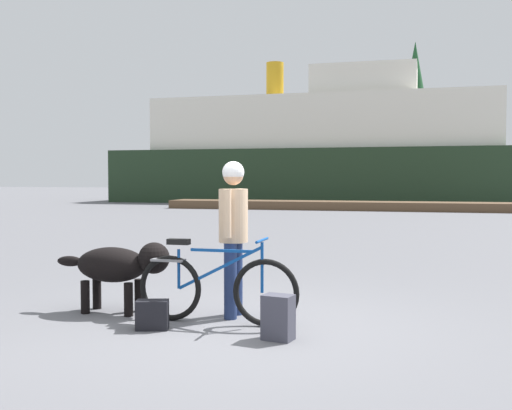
% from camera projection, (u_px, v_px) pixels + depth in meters
% --- Properties ---
extents(ground_plane, '(160.00, 160.00, 0.00)m').
position_uv_depth(ground_plane, '(234.00, 328.00, 6.24)').
color(ground_plane, slate).
extents(bicycle, '(1.76, 0.44, 0.91)m').
position_uv_depth(bicycle, '(216.00, 287.00, 6.39)').
color(bicycle, black).
rests_on(bicycle, ground_plane).
extents(person_cyclist, '(0.32, 0.53, 1.71)m').
position_uv_depth(person_cyclist, '(233.00, 223.00, 6.68)').
color(person_cyclist, navy).
rests_on(person_cyclist, ground_plane).
extents(dog, '(1.39, 0.47, 0.81)m').
position_uv_depth(dog, '(119.00, 265.00, 6.89)').
color(dog, black).
rests_on(dog, ground_plane).
extents(backpack, '(0.31, 0.25, 0.43)m').
position_uv_depth(backpack, '(278.00, 317.00, 5.76)').
color(backpack, '#3F3F4C').
rests_on(backpack, ground_plane).
extents(handbag_pannier, '(0.36, 0.26, 0.30)m').
position_uv_depth(handbag_pannier, '(152.00, 315.00, 6.16)').
color(handbag_pannier, black).
rests_on(handbag_pannier, ground_plane).
extents(dock_pier, '(16.26, 2.05, 0.40)m').
position_uv_depth(dock_pier, '(335.00, 205.00, 29.17)').
color(dock_pier, brown).
rests_on(dock_pier, ground_plane).
extents(ferry_boat, '(25.74, 7.51, 8.82)m').
position_uv_depth(ferry_boat, '(325.00, 152.00, 38.15)').
color(ferry_boat, '#1E331E').
rests_on(ferry_boat, ground_plane).
extents(sailboat_moored, '(8.05, 2.25, 8.52)m').
position_uv_depth(sailboat_moored, '(271.00, 193.00, 42.36)').
color(sailboat_moored, silver).
rests_on(sailboat_moored, ground_plane).
extents(pine_tree_far_left, '(3.63, 3.63, 8.64)m').
position_uv_depth(pine_tree_far_left, '(300.00, 130.00, 51.30)').
color(pine_tree_far_left, '#4C331E').
rests_on(pine_tree_far_left, ground_plane).
extents(pine_tree_center, '(3.63, 3.63, 12.45)m').
position_uv_depth(pine_tree_center, '(415.00, 104.00, 49.10)').
color(pine_tree_center, '#4C331E').
rests_on(pine_tree_center, ground_plane).
extents(pine_tree_mid_back, '(4.00, 4.00, 9.35)m').
position_uv_depth(pine_tree_mid_back, '(390.00, 133.00, 56.78)').
color(pine_tree_mid_back, '#4C331E').
rests_on(pine_tree_mid_back, ground_plane).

